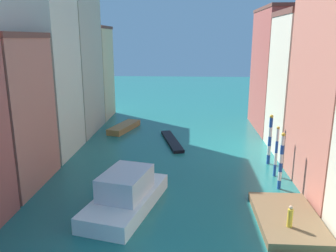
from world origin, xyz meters
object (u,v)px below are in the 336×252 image
(mooring_pole_2, at_px, (270,139))
(gondola_black, at_px, (172,141))
(vaporetto_white, at_px, (126,194))
(mooring_pole_0, at_px, (281,161))
(motorboat_0, at_px, (124,127))
(waterfront_dock, at_px, (287,219))
(mooring_pole_1, at_px, (276,151))
(person_on_dock, at_px, (290,217))

(mooring_pole_2, height_order, gondola_black, mooring_pole_2)
(vaporetto_white, bearing_deg, mooring_pole_0, 18.62)
(gondola_black, bearing_deg, mooring_pole_2, -33.29)
(mooring_pole_2, distance_m, motorboat_0, 21.58)
(vaporetto_white, distance_m, gondola_black, 17.48)
(waterfront_dock, bearing_deg, vaporetto_white, 173.36)
(mooring_pole_1, distance_m, motorboat_0, 23.51)
(motorboat_0, bearing_deg, mooring_pole_2, -35.33)
(person_on_dock, relative_size, vaporetto_white, 0.16)
(motorboat_0, bearing_deg, mooring_pole_0, -47.37)
(waterfront_dock, distance_m, mooring_pole_1, 8.87)
(person_on_dock, height_order, gondola_black, person_on_dock)
(vaporetto_white, bearing_deg, motorboat_0, 101.05)
(mooring_pole_1, bearing_deg, mooring_pole_0, -95.84)
(mooring_pole_2, bearing_deg, gondola_black, 146.71)
(gondola_black, bearing_deg, mooring_pole_1, -44.49)
(person_on_dock, relative_size, motorboat_0, 0.21)
(mooring_pole_1, bearing_deg, mooring_pole_2, 87.89)
(waterfront_dock, relative_size, vaporetto_white, 0.75)
(mooring_pole_0, distance_m, vaporetto_white, 13.41)
(mooring_pole_1, relative_size, gondola_black, 0.56)
(waterfront_dock, height_order, mooring_pole_1, mooring_pole_1)
(mooring_pole_1, relative_size, mooring_pole_2, 0.93)
(mooring_pole_0, height_order, mooring_pole_2, mooring_pole_2)
(vaporetto_white, bearing_deg, person_on_dock, -14.32)
(waterfront_dock, bearing_deg, person_on_dock, -102.30)
(person_on_dock, bearing_deg, gondola_black, 113.71)
(mooring_pole_0, distance_m, motorboat_0, 25.33)
(mooring_pole_1, relative_size, motorboat_0, 0.68)
(vaporetto_white, distance_m, motorboat_0, 23.27)
(vaporetto_white, xyz_separation_m, motorboat_0, (-4.46, 22.82, -0.74))
(mooring_pole_0, distance_m, mooring_pole_2, 6.17)
(mooring_pole_1, bearing_deg, vaporetto_white, -151.09)
(motorboat_0, bearing_deg, person_on_dock, -58.23)
(person_on_dock, xyz_separation_m, motorboat_0, (-15.96, 25.76, -0.86))
(waterfront_dock, xyz_separation_m, gondola_black, (-9.21, 18.63, -0.09))
(gondola_black, distance_m, motorboat_0, 9.02)
(mooring_pole_0, height_order, gondola_black, mooring_pole_0)
(waterfront_dock, relative_size, mooring_pole_1, 1.49)
(mooring_pole_0, bearing_deg, mooring_pole_1, 84.16)
(mooring_pole_1, xyz_separation_m, mooring_pole_2, (0.12, 3.27, 0.20))
(mooring_pole_0, relative_size, gondola_black, 0.58)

